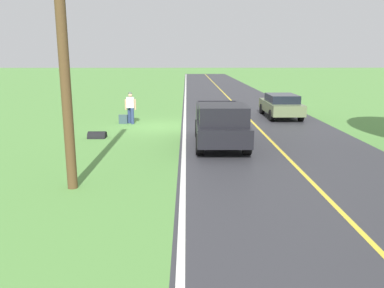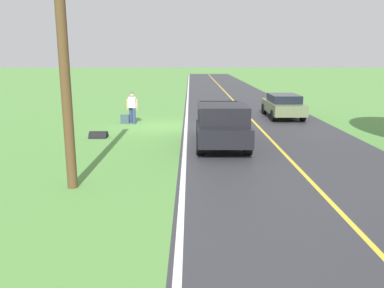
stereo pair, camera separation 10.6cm
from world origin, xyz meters
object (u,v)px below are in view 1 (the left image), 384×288
pickup_truck_passing (221,123)px  hitchhiker_walking (131,106)px  utility_pole_roadside (63,47)px  suitcase_carried (123,119)px  sedan_near_oncoming (281,105)px

pickup_truck_passing → hitchhiker_walking: bearing=-51.1°
pickup_truck_passing → utility_pole_roadside: bearing=48.3°
pickup_truck_passing → suitcase_carried: bearing=-48.2°
utility_pole_roadside → hitchhiker_walking: bearing=-90.9°
pickup_truck_passing → utility_pole_roadside: 7.58m
suitcase_carried → utility_pole_roadside: bearing=4.2°
hitchhiker_walking → pickup_truck_passing: pickup_truck_passing is taller
sedan_near_oncoming → utility_pole_roadside: size_ratio=0.57×
suitcase_carried → utility_pole_roadside: utility_pole_roadside is taller
pickup_truck_passing → sedan_near_oncoming: size_ratio=1.23×
pickup_truck_passing → sedan_near_oncoming: pickup_truck_passing is taller
hitchhiker_walking → suitcase_carried: bearing=8.0°
hitchhiker_walking → utility_pole_roadside: utility_pole_roadside is taller
suitcase_carried → utility_pole_roadside: (-0.25, 10.72, 3.64)m
pickup_truck_passing → sedan_near_oncoming: bearing=-119.4°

